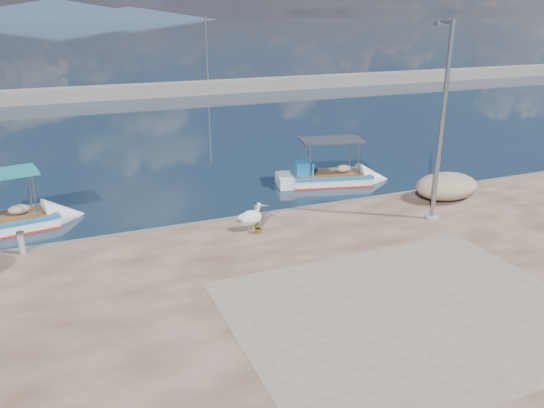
{
  "coord_description": "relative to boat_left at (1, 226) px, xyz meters",
  "views": [
    {
      "loc": [
        -6.76,
        -12.55,
        7.71
      ],
      "look_at": [
        0.0,
        3.8,
        1.3
      ],
      "focal_mm": 35.0,
      "sensor_mm": 36.0,
      "label": 1
    }
  ],
  "objects": [
    {
      "name": "ground",
      "position": [
        9.13,
        -8.29,
        -0.2
      ],
      "size": [
        1400.0,
        1400.0,
        0.0
      ],
      "primitive_type": "plane",
      "color": "#162635",
      "rests_on": "ground"
    },
    {
      "name": "mountains",
      "position": [
        13.52,
        641.71,
        9.31
      ],
      "size": [
        370.0,
        280.0,
        22.0
      ],
      "color": "#28384C",
      "rests_on": "ground"
    },
    {
      "name": "net_pile_c",
      "position": [
        16.81,
        -4.55,
        0.83
      ],
      "size": [
        2.71,
        1.94,
        1.07
      ],
      "primitive_type": "ellipsoid",
      "color": "tan",
      "rests_on": "quay"
    },
    {
      "name": "bollard_near",
      "position": [
        8.72,
        -4.07,
        0.7
      ],
      "size": [
        0.25,
        0.25,
        0.75
      ],
      "color": "gray",
      "rests_on": "quay"
    },
    {
      "name": "boat_left",
      "position": [
        0.0,
        0.0,
        0.0
      ],
      "size": [
        5.6,
        2.65,
        2.59
      ],
      "rotation": [
        0.0,
        0.0,
        0.17
      ],
      "color": "white",
      "rests_on": "ground"
    },
    {
      "name": "quay_patch",
      "position": [
        10.13,
        -11.29,
        0.3
      ],
      "size": [
        9.0,
        7.0,
        0.01
      ],
      "primitive_type": "cube",
      "color": "gray",
      "rests_on": "quay"
    },
    {
      "name": "bollard_far",
      "position": [
        0.9,
        -3.69,
        0.7
      ],
      "size": [
        0.24,
        0.24,
        0.74
      ],
      "color": "gray",
      "rests_on": "quay"
    },
    {
      "name": "potted_plant",
      "position": [
        8.41,
        -4.99,
        0.51
      ],
      "size": [
        0.46,
        0.43,
        0.43
      ],
      "primitive_type": "imported",
      "rotation": [
        0.0,
        0.0,
        -0.27
      ],
      "color": "#33722D",
      "rests_on": "quay"
    },
    {
      "name": "lamp_post",
      "position": [
        14.86,
        -6.14,
        3.6
      ],
      "size": [
        0.44,
        0.96,
        7.0
      ],
      "color": "gray",
      "rests_on": "quay"
    },
    {
      "name": "boat_right",
      "position": [
        14.14,
        0.5,
        -0.01
      ],
      "size": [
        5.45,
        2.86,
        2.5
      ],
      "rotation": [
        0.0,
        0.0,
        -0.23
      ],
      "color": "white",
      "rests_on": "ground"
    },
    {
      "name": "breakwater",
      "position": [
        9.13,
        31.71,
        0.4
      ],
      "size": [
        120.0,
        2.2,
        7.5
      ],
      "color": "gray",
      "rests_on": "ground"
    },
    {
      "name": "pelican",
      "position": [
        8.28,
        -4.66,
        0.78
      ],
      "size": [
        1.07,
        0.69,
        1.02
      ],
      "rotation": [
        0.0,
        0.0,
        -0.31
      ],
      "color": "tan",
      "rests_on": "quay"
    },
    {
      "name": "quay",
      "position": [
        9.13,
        -14.29,
        0.05
      ],
      "size": [
        44.0,
        22.0,
        0.5
      ],
      "primitive_type": "cube",
      "color": "#4A3120",
      "rests_on": "ground"
    }
  ]
}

